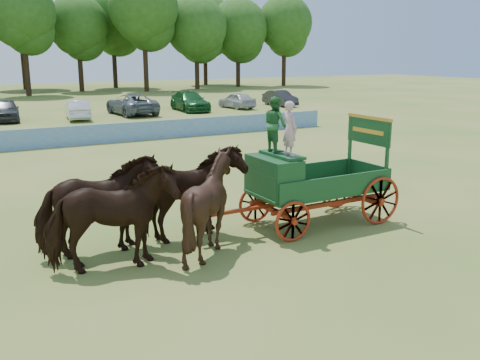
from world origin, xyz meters
name	(u,v)px	position (x,y,z in m)	size (l,w,h in m)	color
ground	(364,231)	(0.00, 0.00, 0.00)	(160.00, 160.00, 0.00)	olive
horse_lead_left	(111,219)	(-6.81, 0.65, 1.22)	(1.31, 2.88, 2.44)	black
horse_lead_right	(98,207)	(-6.81, 1.75, 1.22)	(1.31, 2.88, 2.44)	black
horse_wheel_left	(209,204)	(-4.41, 0.65, 1.22)	(1.97, 2.22, 2.44)	black
horse_wheel_right	(191,194)	(-4.41, 1.75, 1.22)	(1.31, 2.88, 2.44)	black
farm_dray	(297,172)	(-1.43, 1.23, 1.59)	(6.00, 2.00, 3.65)	#A22610
sponsor_banner	(127,132)	(-1.00, 18.00, 0.53)	(26.00, 0.08, 1.05)	#1C4F99
parked_cars	(26,110)	(-4.53, 30.49, 0.77)	(45.23, 7.09, 1.63)	silver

